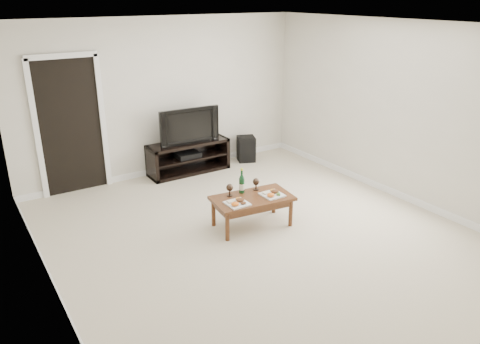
% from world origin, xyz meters
% --- Properties ---
extents(floor, '(5.50, 5.50, 0.00)m').
position_xyz_m(floor, '(0.00, 0.00, 0.00)').
color(floor, beige).
rests_on(floor, ground).
extents(back_wall, '(5.00, 0.04, 2.60)m').
position_xyz_m(back_wall, '(0.00, 2.77, 1.30)').
color(back_wall, beige).
rests_on(back_wall, ground).
extents(ceiling, '(5.00, 5.50, 0.04)m').
position_xyz_m(ceiling, '(0.00, 0.00, 2.62)').
color(ceiling, white).
rests_on(ceiling, back_wall).
extents(doorway, '(0.90, 0.02, 2.05)m').
position_xyz_m(doorway, '(-1.55, 2.73, 1.02)').
color(doorway, black).
rests_on(doorway, ground).
extents(media_console, '(1.41, 0.45, 0.55)m').
position_xyz_m(media_console, '(0.29, 2.50, 0.28)').
color(media_console, black).
rests_on(media_console, ground).
extents(television, '(1.06, 0.18, 0.61)m').
position_xyz_m(television, '(0.29, 2.50, 0.85)').
color(television, black).
rests_on(television, media_console).
extents(av_receiver, '(0.40, 0.30, 0.08)m').
position_xyz_m(av_receiver, '(0.27, 2.48, 0.33)').
color(av_receiver, black).
rests_on(av_receiver, media_console).
extents(subwoofer, '(0.40, 0.40, 0.46)m').
position_xyz_m(subwoofer, '(1.46, 2.46, 0.23)').
color(subwoofer, black).
rests_on(subwoofer, ground).
extents(coffee_table, '(1.11, 0.69, 0.42)m').
position_xyz_m(coffee_table, '(0.08, 0.24, 0.21)').
color(coffee_table, '#5C3319').
rests_on(coffee_table, ground).
extents(plate_left, '(0.27, 0.27, 0.07)m').
position_xyz_m(plate_left, '(-0.20, 0.15, 0.45)').
color(plate_left, white).
rests_on(plate_left, coffee_table).
extents(plate_right, '(0.27, 0.27, 0.07)m').
position_xyz_m(plate_right, '(0.34, 0.13, 0.45)').
color(plate_right, white).
rests_on(plate_right, coffee_table).
extents(wine_bottle, '(0.07, 0.07, 0.35)m').
position_xyz_m(wine_bottle, '(0.05, 0.43, 0.59)').
color(wine_bottle, '#0F381A').
rests_on(wine_bottle, coffee_table).
extents(goblet_left, '(0.09, 0.09, 0.17)m').
position_xyz_m(goblet_left, '(-0.15, 0.43, 0.51)').
color(goblet_left, '#31231B').
rests_on(goblet_left, coffee_table).
extents(goblet_right, '(0.09, 0.09, 0.17)m').
position_xyz_m(goblet_right, '(0.26, 0.40, 0.51)').
color(goblet_right, '#31231B').
rests_on(goblet_right, coffee_table).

